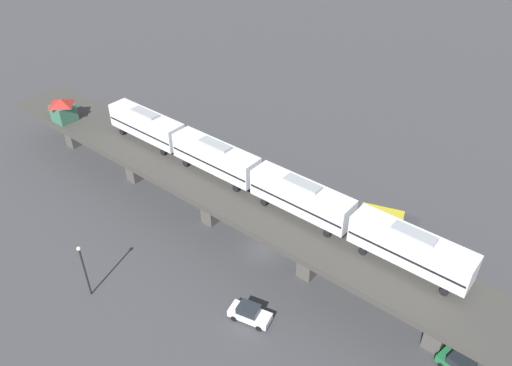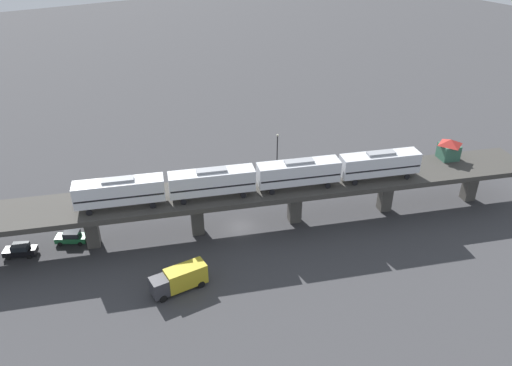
{
  "view_description": "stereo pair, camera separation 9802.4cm",
  "coord_description": "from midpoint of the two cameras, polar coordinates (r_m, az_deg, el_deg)",
  "views": [
    {
      "loc": [
        41.76,
        14.64,
        41.68
      ],
      "look_at": [
        -2.01,
        -1.54,
        8.23
      ],
      "focal_mm": 35.0,
      "sensor_mm": 36.0,
      "label": 1
    },
    {
      "loc": [
        -54.93,
        30.63,
        43.55
      ],
      "look_at": [
        -2.01,
        -1.54,
        8.23
      ],
      "focal_mm": 35.0,
      "sensor_mm": 36.0,
      "label": 2
    }
  ],
  "objects": [
    {
      "name": "signal_hut",
      "position": [
        65.98,
        50.7,
        -14.15
      ],
      "size": [
        4.09,
        4.09,
        3.4
      ],
      "color": "#33604C",
      "rests_on": "elevated_viaduct"
    },
    {
      "name": "elevated_viaduct",
      "position": [
        43.78,
        25.72,
        -32.23
      ],
      "size": [
        37.8,
        89.75,
        6.73
      ],
      "color": "#393733",
      "rests_on": "ground"
    },
    {
      "name": "street_car_black",
      "position": [
        45.37,
        -26.34,
        -43.26
      ],
      "size": [
        3.6,
        4.74,
        1.89
      ],
      "color": "black",
      "rests_on": "ground"
    },
    {
      "name": "subway_train",
      "position": [
        41.44,
        30.67,
        -30.14
      ],
      "size": [
        18.81,
        48.01,
        4.45
      ],
      "color": "silver",
      "rests_on": "elevated_viaduct"
    },
    {
      "name": "street_lamp",
      "position": [
        57.46,
        23.59,
        -15.54
      ],
      "size": [
        0.44,
        0.44,
        6.94
      ],
      "color": "black",
      "rests_on": "ground"
    },
    {
      "name": "delivery_truck",
      "position": [
        41.88,
        20.39,
        -53.88
      ],
      "size": [
        2.43,
        7.21,
        3.2
      ],
      "color": "#333338",
      "rests_on": "ground"
    },
    {
      "name": "street_car_white",
      "position": [
        49.34,
        11.53,
        -28.89
      ],
      "size": [
        2.28,
        4.55,
        1.89
      ],
      "color": "silver",
      "rests_on": "ground"
    },
    {
      "name": "street_car_green",
      "position": [
        44.6,
        -14.73,
        -41.5
      ],
      "size": [
        3.77,
        4.71,
        1.89
      ],
      "color": "#1E6638",
      "rests_on": "ground"
    },
    {
      "name": "ground_plane",
      "position": [
        48.7,
        23.73,
        -35.68
      ],
      "size": [
        400.0,
        400.0,
        0.0
      ],
      "primitive_type": "plane",
      "color": "#38383A"
    }
  ]
}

